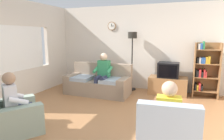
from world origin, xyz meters
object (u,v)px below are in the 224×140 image
Objects in this scene: tv at (168,70)px; person_in_right_armchair at (168,114)px; armchair_near_bookshelf at (167,137)px; person_on_couch at (103,72)px; bookshelf at (204,69)px; floor_lamp at (132,45)px; couch at (98,83)px; person_in_left_armchair at (16,100)px; tv_stand at (168,86)px; armchair_near_window at (12,118)px.

person_in_right_armchair reaches higher than tv.
armchair_near_bookshelf is 0.76× the size of person_on_couch.
bookshelf is 0.86× the size of floor_lamp.
person_in_left_armchair is at bearing -98.14° from couch.
tv_stand is 4.22m from armchair_near_window.
person_in_left_armchair is (-2.36, -3.37, -0.13)m from tv.
armchair_near_window is 2.78m from person_on_couch.
person_in_right_armchair is at bearing -85.10° from tv.
person_on_couch is at bearing -155.85° from tv_stand.
person_in_right_armchair is (-0.71, -3.18, -0.20)m from bookshelf.
tv_stand is 0.48m from tv.
armchair_near_window is (-3.38, -3.54, -0.52)m from bookshelf.
person_in_left_armchair is at bearing -102.48° from person_on_couch.
couch and armchair_near_window have the same top height.
person_in_left_armchair is at bearing -124.73° from tv_stand.
couch is 0.44m from person_on_couch.
armchair_near_window is 1.25× the size of armchair_near_bookshelf.
armchair_near_bookshelf reaches higher than tv_stand.
couch is 1.70× the size of person_in_right_armchair.
armchair_near_window is 2.71m from person_in_right_armchair.
floor_lamp reaches higher than armchair_near_bookshelf.
person_in_left_armchair reaches higher than tv.
bookshelf reaches higher than armchair_near_window.
tv is 0.48× the size of person_on_couch.
couch is 2.09m from tv_stand.
bookshelf is 4.92m from armchair_near_window.
person_on_couch is (-1.78, -0.80, 0.44)m from tv_stand.
floor_lamp is 1.65× the size of person_in_left_armchair.
bookshelf is at bearing 77.43° from person_in_right_armchair.
bookshelf is at bearing 77.89° from armchair_near_bookshelf.
tv_stand is 1.12m from bookshelf.
armchair_near_window reaches higher than tv_stand.
tv_stand is at bearing -175.92° from bookshelf.
person_in_left_armchair is at bearing -173.63° from person_in_right_armchair.
armchair_near_window is (-1.27, -3.57, -1.16)m from floor_lamp.
tv_stand is at bearing 24.15° from person_on_couch.
floor_lamp is 1.65× the size of person_in_right_armchair.
couch is at bearing 132.71° from person_in_right_armchair.
tv reaches higher than armchair_near_window.
person_in_left_armchair is at bearing -124.92° from tv.
tv is (-0.00, -0.02, 0.48)m from tv_stand.
floor_lamp reaches higher than person_on_couch.
armchair_near_bookshelf is 0.84× the size of person_in_left_armchair.
person_in_right_armchair is (0.26, -3.08, -0.13)m from tv.
armchair_near_bookshelf is at bearing 5.90° from armchair_near_window.
couch is 1.03× the size of floor_lamp.
floor_lamp is 1.57× the size of armchair_near_window.
person_on_couch reaches higher than armchair_near_bookshelf.
person_on_couch reaches higher than person_in_right_armchair.
couch is 3.18× the size of tv.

